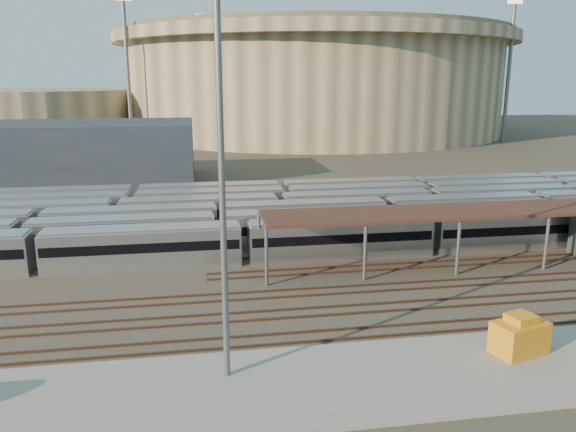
% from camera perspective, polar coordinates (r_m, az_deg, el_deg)
% --- Properties ---
extents(ground, '(420.00, 420.00, 0.00)m').
position_cam_1_polar(ground, '(48.39, 7.53, -6.99)').
color(ground, '#383026').
rests_on(ground, ground).
extents(apron, '(50.00, 9.00, 0.20)m').
position_cam_1_polar(apron, '(34.01, 6.67, -16.24)').
color(apron, gray).
rests_on(apron, ground).
extents(subway_trains, '(128.91, 23.90, 3.60)m').
position_cam_1_polar(subway_trains, '(64.89, 2.41, 0.16)').
color(subway_trains, '#BBBCC0').
rests_on(subway_trains, ground).
extents(inspection_shed, '(60.30, 6.00, 5.30)m').
position_cam_1_polar(inspection_shed, '(60.30, 26.98, 0.70)').
color(inspection_shed, slate).
rests_on(inspection_shed, ground).
extents(empty_tracks, '(170.00, 9.62, 0.18)m').
position_cam_1_polar(empty_tracks, '(43.95, 9.42, -9.14)').
color(empty_tracks, '#4C3323').
rests_on(empty_tracks, ground).
extents(stadium, '(124.00, 124.00, 32.50)m').
position_cam_1_polar(stadium, '(187.23, 2.59, 13.59)').
color(stadium, tan).
rests_on(stadium, ground).
extents(secondary_arena, '(56.00, 56.00, 14.00)m').
position_cam_1_polar(secondary_arena, '(179.64, -24.68, 9.34)').
color(secondary_arena, tan).
rests_on(secondary_arena, ground).
extents(service_building, '(42.00, 20.00, 10.00)m').
position_cam_1_polar(service_building, '(101.28, -21.66, 5.97)').
color(service_building, '#1E232D').
rests_on(service_building, ground).
extents(floodlight_0, '(4.00, 1.00, 38.40)m').
position_cam_1_polar(floodlight_0, '(154.16, -16.02, 14.60)').
color(floodlight_0, slate).
rests_on(floodlight_0, ground).
extents(floodlight_2, '(4.00, 1.00, 38.40)m').
position_cam_1_polar(floodlight_2, '(165.83, 21.57, 14.09)').
color(floodlight_2, slate).
rests_on(floodlight_2, ground).
extents(floodlight_3, '(4.00, 1.00, 38.40)m').
position_cam_1_polar(floodlight_3, '(203.29, -8.64, 14.64)').
color(floodlight_3, slate).
rests_on(floodlight_3, ground).
extents(yard_light_pole, '(0.81, 0.36, 21.95)m').
position_cam_1_polar(yard_light_pole, '(30.47, -6.72, 2.69)').
color(yard_light_pole, slate).
rests_on(yard_light_pole, apron).
extents(yellow_equipment, '(3.73, 2.89, 2.06)m').
position_cam_1_polar(yellow_equipment, '(38.94, 22.44, -11.33)').
color(yellow_equipment, orange).
rests_on(yellow_equipment, apron).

